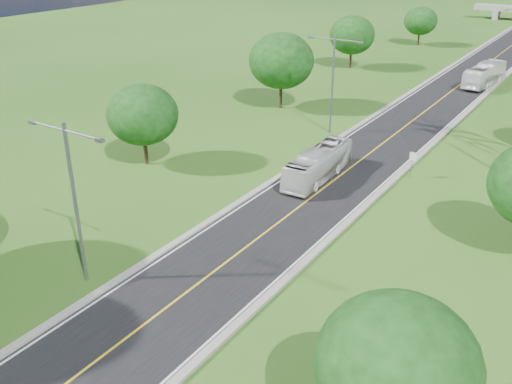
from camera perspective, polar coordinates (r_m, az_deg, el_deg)
ground at (r=72.08m, az=17.08°, el=8.10°), size 260.00×260.00×0.00m
road at (r=77.67m, az=18.43°, el=9.11°), size 8.00×150.00×0.06m
curb_left at (r=78.78m, az=15.45°, el=9.76°), size 0.50×150.00×0.22m
curb_right at (r=76.74m, az=21.49°, el=8.54°), size 0.50×150.00×0.22m
speed_limit_sign at (r=50.11m, az=15.36°, el=3.04°), size 0.55×0.09×2.40m
streetlight_near_left at (r=33.88m, az=-17.78°, el=0.04°), size 5.90×0.25×10.00m
streetlight_mid_left at (r=58.99m, az=7.68°, el=11.39°), size 5.90×0.25×10.00m
tree_lb at (r=51.35m, az=-11.27°, el=7.60°), size 6.30×6.30×7.33m
tree_lc at (r=67.52m, az=2.55°, el=12.97°), size 7.56×7.56×8.79m
tree_ld at (r=89.55m, az=9.59°, el=15.22°), size 6.72×6.72×7.82m
tree_le at (r=111.00m, az=16.14°, el=16.12°), size 5.88×5.88×6.84m
tree_ra at (r=22.94m, az=13.92°, el=-16.39°), size 6.30×6.30×7.33m
bus_outbound at (r=84.43m, az=21.90°, el=10.85°), size 3.49×10.69×2.92m
bus_inbound at (r=48.50m, az=6.26°, el=2.80°), size 2.52×9.52×2.63m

